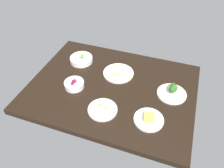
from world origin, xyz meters
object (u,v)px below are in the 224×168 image
bowl_berries (74,84)px  bowl_peas (81,59)px  plate_sandwich (118,72)px  plate_cheese (149,119)px  plate_eggs (103,109)px  plate_broccoli (172,92)px

bowl_berries → bowl_peas: size_ratio=0.78×
bowl_berries → plate_sandwich: bearing=-135.8°
plate_cheese → plate_eggs: (28.43, 1.75, -0.12)cm
bowl_berries → plate_sandwich: (-23.78, -23.10, -1.26)cm
plate_broccoli → bowl_berries: plate_broccoli is taller
bowl_peas → plate_sandwich: bearing=171.2°
plate_eggs → plate_cheese: bearing=-176.5°
plate_broccoli → bowl_peas: plate_broccoli is taller
bowl_berries → plate_eggs: size_ratio=0.75×
plate_broccoli → bowl_peas: 73.16cm
plate_broccoli → plate_eggs: plate_broccoli is taller
plate_sandwich → plate_broccoli: bearing=168.1°
bowl_berries → plate_eggs: bowl_berries is taller
bowl_berries → bowl_peas: 29.11cm
plate_sandwich → bowl_peas: size_ratio=1.26×
plate_eggs → bowl_berries: bearing=-27.6°
bowl_peas → plate_eggs: bearing=129.2°
plate_sandwich → bowl_peas: bearing=-8.8°
plate_cheese → bowl_peas: size_ratio=1.01×
plate_cheese → plate_sandwich: (30.61, -34.95, -0.01)cm
plate_cheese → plate_broccoli: bearing=-109.9°
plate_sandwich → bowl_peas: (31.72, -4.90, 0.92)cm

